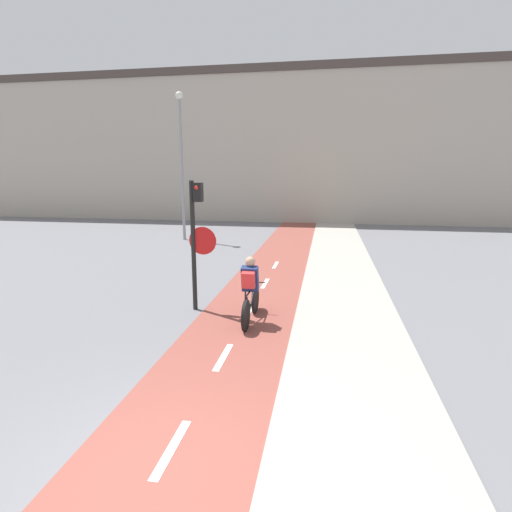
# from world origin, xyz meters

# --- Properties ---
(ground_plane) EXTENTS (120.00, 120.00, 0.00)m
(ground_plane) POSITION_xyz_m (0.00, 0.00, 0.00)
(ground_plane) COLOR slate
(bike_lane) EXTENTS (2.24, 60.00, 0.02)m
(bike_lane) POSITION_xyz_m (0.00, 0.01, 0.01)
(bike_lane) COLOR brown
(bike_lane) RESTS_ON ground_plane
(sidewalk_strip) EXTENTS (2.40, 60.00, 0.05)m
(sidewalk_strip) POSITION_xyz_m (2.32, 0.00, 0.03)
(sidewalk_strip) COLOR #A8A399
(sidewalk_strip) RESTS_ON ground_plane
(building_row_background) EXTENTS (60.00, 5.20, 10.04)m
(building_row_background) POSITION_xyz_m (0.00, 25.59, 5.03)
(building_row_background) COLOR #B2A899
(building_row_background) RESTS_ON ground_plane
(traffic_light_pole) EXTENTS (0.67, 0.25, 3.14)m
(traffic_light_pole) POSITION_xyz_m (-1.27, 5.46, 1.95)
(traffic_light_pole) COLOR black
(traffic_light_pole) RESTS_ON ground_plane
(street_lamp_far) EXTENTS (0.36, 0.36, 7.04)m
(street_lamp_far) POSITION_xyz_m (-5.26, 15.40, 4.29)
(street_lamp_far) COLOR gray
(street_lamp_far) RESTS_ON ground_plane
(cyclist_near) EXTENTS (0.46, 1.82, 1.51)m
(cyclist_near) POSITION_xyz_m (0.15, 4.86, 0.72)
(cyclist_near) COLOR black
(cyclist_near) RESTS_ON ground_plane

